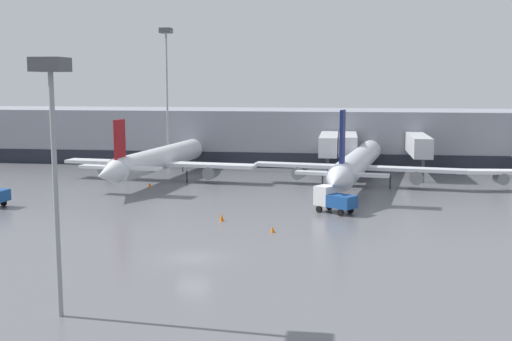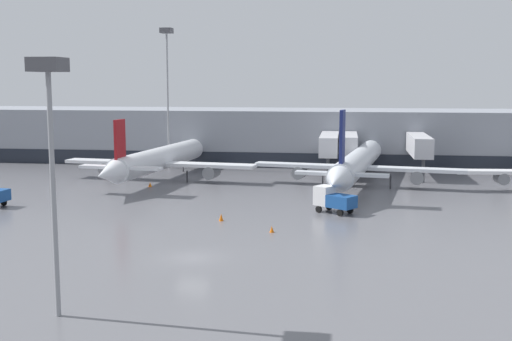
# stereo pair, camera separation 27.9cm
# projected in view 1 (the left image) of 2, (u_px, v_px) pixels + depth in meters

# --- Properties ---
(ground_plane) EXTENTS (320.00, 320.00, 0.00)m
(ground_plane) POSITION_uv_depth(u_px,v_px,m) (193.00, 258.00, 50.12)
(ground_plane) COLOR slate
(terminal_building) EXTENTS (160.00, 29.43, 9.00)m
(terminal_building) POSITION_uv_depth(u_px,v_px,m) (277.00, 136.00, 110.15)
(terminal_building) COLOR gray
(terminal_building) RESTS_ON ground_plane
(parked_jet_0) EXTENTS (27.76, 35.09, 9.18)m
(parked_jet_0) POSITION_uv_depth(u_px,v_px,m) (158.00, 160.00, 88.91)
(parked_jet_0) COLOR silver
(parked_jet_0) RESTS_ON ground_plane
(parked_jet_1) EXTENTS (27.54, 38.57, 10.60)m
(parked_jet_1) POSITION_uv_depth(u_px,v_px,m) (357.00, 163.00, 84.06)
(parked_jet_1) COLOR silver
(parked_jet_1) RESTS_ON ground_plane
(service_truck_2) EXTENTS (4.70, 4.09, 2.75)m
(service_truck_2) POSITION_uv_depth(u_px,v_px,m) (334.00, 199.00, 67.24)
(service_truck_2) COLOR #19478C
(service_truck_2) RESTS_ON ground_plane
(traffic_cone_0) EXTENTS (0.42, 0.42, 0.59)m
(traffic_cone_0) POSITION_uv_depth(u_px,v_px,m) (273.00, 229.00, 58.61)
(traffic_cone_0) COLOR orange
(traffic_cone_0) RESTS_ON ground_plane
(traffic_cone_1) EXTENTS (0.46, 0.46, 0.72)m
(traffic_cone_1) POSITION_uv_depth(u_px,v_px,m) (222.00, 217.00, 63.42)
(traffic_cone_1) COLOR orange
(traffic_cone_1) RESTS_ON ground_plane
(traffic_cone_3) EXTENTS (0.47, 0.47, 0.62)m
(traffic_cone_3) POSITION_uv_depth(u_px,v_px,m) (150.00, 184.00, 84.15)
(traffic_cone_3) COLOR orange
(traffic_cone_3) RESTS_ON ground_plane
(apron_light_mast_4) EXTENTS (1.80, 1.80, 15.01)m
(apron_light_mast_4) POSITION_uv_depth(u_px,v_px,m) (52.00, 109.00, 36.00)
(apron_light_mast_4) COLOR gray
(apron_light_mast_4) RESTS_ON ground_plane
(apron_light_mast_6) EXTENTS (1.80, 1.80, 21.94)m
(apron_light_mast_6) POSITION_uv_depth(u_px,v_px,m) (166.00, 61.00, 99.85)
(apron_light_mast_6) COLOR gray
(apron_light_mast_6) RESTS_ON ground_plane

